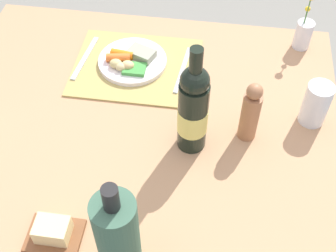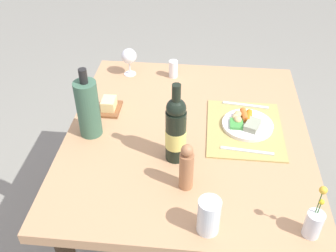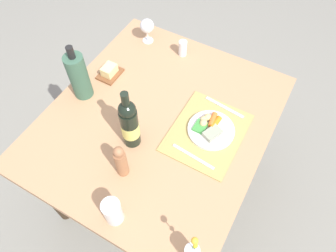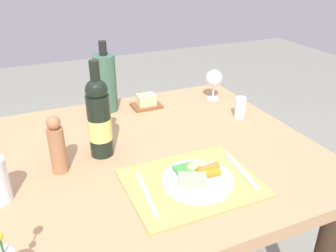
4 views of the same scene
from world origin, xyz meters
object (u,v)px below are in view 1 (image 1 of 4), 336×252
object	(u,v)px
dinner_plate	(131,61)
flower_vase	(304,33)
knife	(85,58)
wine_bottle	(193,109)
fork	(183,70)
dining_table	(137,147)
water_tumbler	(315,106)
butter_dish	(53,232)
cooler_bottle	(118,236)
pepper_mill	(250,113)

from	to	relation	value
dinner_plate	flower_vase	world-z (taller)	flower_vase
dinner_plate	knife	bearing A→B (deg)	-2.02
knife	wine_bottle	size ratio (longest dim) A/B	0.63
fork	wine_bottle	world-z (taller)	wine_bottle
dining_table	dinner_plate	size ratio (longest dim) A/B	5.32
water_tumbler	wine_bottle	size ratio (longest dim) A/B	0.40
dining_table	butter_dish	xyz separation A→B (m)	(0.12, 0.37, 0.12)
flower_vase	water_tumbler	bearing A→B (deg)	92.77
cooler_bottle	butter_dish	size ratio (longest dim) A/B	2.39
wine_bottle	water_tumbler	bearing A→B (deg)	-158.17
dining_table	knife	size ratio (longest dim) A/B	5.53
dinner_plate	wine_bottle	distance (m)	0.39
dining_table	pepper_mill	bearing A→B (deg)	-177.88
dining_table	butter_dish	bearing A→B (deg)	71.43
dining_table	fork	world-z (taller)	fork
dinner_plate	flower_vase	size ratio (longest dim) A/B	1.06
water_tumbler	cooler_bottle	bearing A→B (deg)	48.04
pepper_mill	cooler_bottle	bearing A→B (deg)	57.39
knife	wine_bottle	distance (m)	0.50
butter_dish	flower_vase	bearing A→B (deg)	-127.44
dining_table	flower_vase	xyz separation A→B (m)	(-0.48, -0.43, 0.16)
cooler_bottle	water_tumbler	distance (m)	0.68
dinner_plate	butter_dish	xyz separation A→B (m)	(0.06, 0.62, 0.00)
fork	dinner_plate	bearing A→B (deg)	3.43
cooler_bottle	wine_bottle	size ratio (longest dim) A/B	0.92
flower_vase	water_tumbler	world-z (taller)	flower_vase
fork	butter_dish	size ratio (longest dim) A/B	1.64
dinner_plate	cooler_bottle	xyz separation A→B (m)	(-0.11, 0.66, 0.11)
wine_bottle	dinner_plate	bearing A→B (deg)	-52.18
dinner_plate	fork	world-z (taller)	dinner_plate
pepper_mill	flower_vase	bearing A→B (deg)	-112.09
dining_table	pepper_mill	size ratio (longest dim) A/B	6.00
fork	knife	size ratio (longest dim) A/B	1.01
dining_table	fork	size ratio (longest dim) A/B	5.49
flower_vase	dining_table	bearing A→B (deg)	41.29
wine_bottle	butter_dish	bearing A→B (deg)	48.73
water_tumbler	knife	bearing A→B (deg)	-12.72
butter_dish	pepper_mill	distance (m)	0.59
dining_table	water_tumbler	bearing A→B (deg)	-169.26
knife	butter_dish	bearing A→B (deg)	105.05
dining_table	fork	distance (m)	0.29
fork	pepper_mill	size ratio (longest dim) A/B	1.09
flower_vase	fork	bearing A→B (deg)	25.50
fork	knife	xyz separation A→B (m)	(0.32, -0.01, 0.00)
knife	flower_vase	xyz separation A→B (m)	(-0.70, -0.17, 0.05)
fork	cooler_bottle	xyz separation A→B (m)	(0.06, 0.65, 0.12)
cooler_bottle	dinner_plate	bearing A→B (deg)	-80.78
fork	water_tumbler	bearing A→B (deg)	164.40
cooler_bottle	water_tumbler	xyz separation A→B (m)	(-0.45, -0.50, -0.07)
knife	water_tumbler	bearing A→B (deg)	174.01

